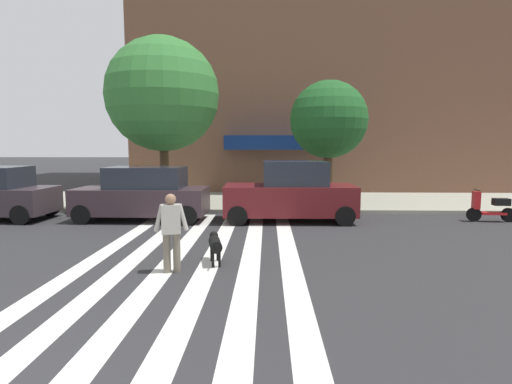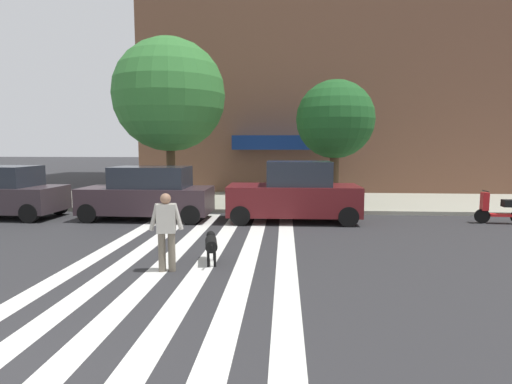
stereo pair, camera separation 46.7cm
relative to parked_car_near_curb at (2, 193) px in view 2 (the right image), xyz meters
The scene contains 11 objects.
ground_plane 8.09m from the parked_car_near_curb, 35.47° to the right, with size 160.00×160.00×0.00m, color #2B2B2D.
sidewalk_far 7.99m from the parked_car_near_curb, 34.60° to the left, with size 80.00×6.00×0.15m, color #9E9E8C.
crosswalk_stripes 9.30m from the parked_car_near_curb, 30.27° to the right, with size 4.95×11.76×0.01m.
parked_car_near_curb is the anchor object (origin of this frame).
parked_car_behind_first 5.39m from the parked_car_near_curb, ahead, with size 4.54×1.93×1.88m.
parked_car_third_in_line 10.53m from the parked_car_near_curb, ahead, with size 4.48×2.01×2.07m.
parked_scooter 17.42m from the parked_car_near_curb, ahead, with size 1.63×0.50×1.11m.
street_tree_nearest 7.11m from the parked_car_near_curb, 24.01° to the left, with size 4.50×4.50×6.72m.
street_tree_middle 12.83m from the parked_car_near_curb, 13.34° to the left, with size 3.14×3.14×5.08m.
pedestrian_dog_walker 9.73m from the parked_car_near_curb, 37.15° to the right, with size 0.71×0.31×1.64m.
dog_on_leash 10.03m from the parked_car_near_curb, 31.27° to the right, with size 0.40×1.10×0.65m.
Camera 2 is at (3.64, -3.23, 2.62)m, focal length 28.89 mm.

